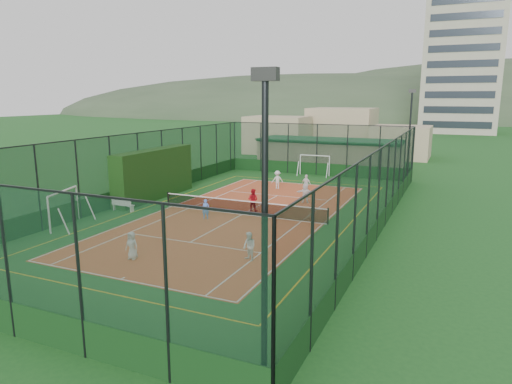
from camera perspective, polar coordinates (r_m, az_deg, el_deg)
ground at (r=30.04m, az=-1.77°, el=-2.85°), size 300.00×300.00×0.00m
court_slab at (r=30.04m, az=-1.77°, el=-2.84°), size 11.17×23.97×0.01m
tennis_net at (r=29.91m, az=-1.77°, el=-1.87°), size 11.67×0.12×1.06m
perimeter_fence at (r=29.51m, az=-1.80°, el=1.85°), size 18.12×34.12×5.00m
floodlight_se at (r=10.96m, az=1.08°, el=-6.72°), size 0.60×0.26×8.25m
floodlight_ne at (r=43.11m, az=18.61°, el=6.58°), size 0.60×0.26×8.25m
clubhouse at (r=50.17m, az=9.20°, el=4.77°), size 15.20×7.20×3.15m
apartment_tower at (r=108.43m, az=24.38°, el=14.72°), size 15.00×12.00×30.00m
distant_hills at (r=176.79m, az=20.04°, el=8.66°), size 200.00×60.00×24.00m
hedge_left at (r=35.50m, az=-12.59°, el=2.23°), size 1.28×8.52×3.73m
white_bench at (r=32.18m, az=-16.27°, el=-1.49°), size 1.64×0.46×0.92m
futsal_goal_near at (r=29.49m, az=-22.88°, el=-1.94°), size 3.44×1.89×2.13m
futsal_goal_far at (r=45.29m, az=7.33°, el=3.32°), size 3.06×0.94×1.96m
child_near_left at (r=22.60m, az=-15.26°, el=-6.47°), size 0.68×0.46×1.34m
child_near_mid at (r=29.05m, az=-6.31°, el=-2.14°), size 0.53×0.42×1.25m
child_near_right at (r=21.59m, az=-0.85°, el=-6.84°), size 0.84×0.78×1.38m
child_far_left at (r=38.33m, az=2.69°, el=1.54°), size 1.14×1.03×1.53m
child_far_right at (r=36.68m, az=6.30°, el=1.01°), size 0.96×0.66×1.52m
child_far_back at (r=33.40m, az=6.18°, el=-0.14°), size 1.39×0.73×1.43m
coach at (r=30.81m, az=-0.39°, el=-0.98°), size 0.76×0.60×1.53m
tennis_balls at (r=32.14m, az=-5.03°, el=-1.84°), size 1.64×0.68×0.07m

